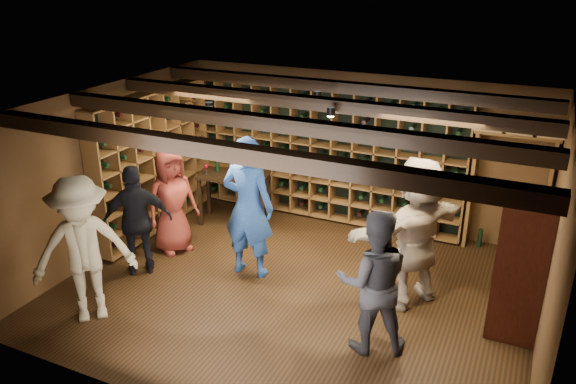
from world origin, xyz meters
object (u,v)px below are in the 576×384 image
at_px(guest_khaki, 83,250).
at_px(man_blue_shirt, 248,207).
at_px(tasting_table, 234,179).
at_px(display_cabinet, 520,269).
at_px(man_grey_suit, 373,282).
at_px(guest_red_floral, 172,201).
at_px(guest_woman_black, 138,221).
at_px(guest_beige, 416,232).

bearing_deg(guest_khaki, man_blue_shirt, 9.73).
height_order(man_blue_shirt, tasting_table, man_blue_shirt).
relative_size(display_cabinet, tasting_table, 1.39).
bearing_deg(man_grey_suit, guest_red_floral, -40.28).
xyz_separation_m(display_cabinet, man_grey_suit, (-1.44, -0.95, -0.01)).
height_order(guest_woman_black, guest_beige, guest_beige).
bearing_deg(guest_khaki, tasting_table, 41.18).
relative_size(man_grey_suit, guest_khaki, 0.92).
bearing_deg(man_blue_shirt, guest_woman_black, 21.72).
xyz_separation_m(guest_beige, tasting_table, (-3.28, 1.15, -0.22)).
xyz_separation_m(man_blue_shirt, guest_woman_black, (-1.39, -0.63, -0.21)).
bearing_deg(man_grey_suit, guest_woman_black, -27.92).
xyz_separation_m(guest_red_floral, guest_beige, (3.60, 0.12, 0.18)).
xyz_separation_m(guest_woman_black, guest_beige, (3.63, 0.88, 0.18)).
bearing_deg(guest_red_floral, guest_beige, -60.95).
distance_m(display_cabinet, guest_beige, 1.26).
distance_m(display_cabinet, guest_red_floral, 4.84).
xyz_separation_m(man_grey_suit, guest_khaki, (-3.30, -0.88, 0.08)).
xyz_separation_m(display_cabinet, man_blue_shirt, (-3.48, -0.05, 0.15)).
relative_size(guest_khaki, guest_beige, 0.94).
height_order(man_blue_shirt, man_grey_suit, man_blue_shirt).
relative_size(guest_beige, tasting_table, 1.56).
relative_size(display_cabinet, guest_khaki, 0.94).
distance_m(man_blue_shirt, guest_woman_black, 1.54).
bearing_deg(display_cabinet, guest_woman_black, -171.98).
xyz_separation_m(display_cabinet, guest_beige, (-1.24, 0.19, 0.12)).
distance_m(display_cabinet, tasting_table, 4.71).
distance_m(guest_khaki, tasting_table, 3.18).
distance_m(man_blue_shirt, guest_beige, 2.25).
bearing_deg(display_cabinet, guest_red_floral, 179.10).
bearing_deg(guest_red_floral, display_cabinet, -63.68).
height_order(display_cabinet, man_grey_suit, display_cabinet).
relative_size(guest_red_floral, guest_beige, 0.82).
distance_m(man_grey_suit, guest_khaki, 3.41).
height_order(man_grey_suit, guest_woman_black, man_grey_suit).
bearing_deg(man_grey_suit, display_cabinet, -170.11).
bearing_deg(display_cabinet, man_grey_suit, -146.58).
xyz_separation_m(guest_red_floral, tasting_table, (0.33, 1.27, -0.04)).
distance_m(man_blue_shirt, tasting_table, 1.76).
relative_size(man_grey_suit, guest_beige, 0.87).
height_order(man_blue_shirt, guest_woman_black, man_blue_shirt).
bearing_deg(guest_khaki, display_cabinet, -23.77).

